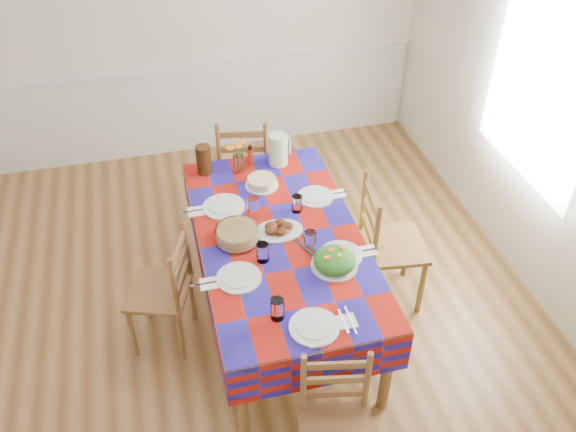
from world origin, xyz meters
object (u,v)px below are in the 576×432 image
object	(u,v)px
chair_near	(336,428)
chair_far	(244,167)
tea_pitcher	(204,160)
chair_right	(387,245)
dining_table	(280,245)
green_pitcher	(278,150)
chair_left	(165,291)
meat_platter	(278,229)

from	to	relation	value
chair_near	chair_far	size ratio (longest dim) A/B	0.91
tea_pitcher	chair_right	distance (m)	1.50
chair_right	dining_table	bearing A→B (deg)	97.78
green_pitcher	chair_right	distance (m)	1.10
chair_far	chair_left	world-z (taller)	chair_far
meat_platter	chair_near	size ratio (longest dim) A/B	0.37
green_pitcher	tea_pitcher	xyz separation A→B (m)	(-0.57, 0.02, -0.01)
dining_table	tea_pitcher	bearing A→B (deg)	113.85
dining_table	chair_near	xyz separation A→B (m)	(0.01, -1.27, -0.24)
dining_table	chair_left	size ratio (longest dim) A/B	2.13
chair_left	dining_table	bearing A→B (deg)	110.27
chair_far	meat_platter	bearing A→B (deg)	102.13
green_pitcher	chair_right	xyz separation A→B (m)	(0.61, -0.83, -0.39)
green_pitcher	chair_left	xyz separation A→B (m)	(-1.00, -0.85, -0.44)
chair_near	chair_left	xyz separation A→B (m)	(-0.81, 1.25, 0.01)
green_pitcher	tea_pitcher	size ratio (longest dim) A/B	1.10
meat_platter	tea_pitcher	bearing A→B (deg)	114.80
chair_left	chair_far	bearing A→B (deg)	167.37
chair_right	green_pitcher	bearing A→B (deg)	43.32
dining_table	chair_left	world-z (taller)	chair_left
meat_platter	chair_far	distance (m)	1.27
green_pitcher	tea_pitcher	world-z (taller)	green_pitcher
meat_platter	chair_left	bearing A→B (deg)	-176.34
dining_table	tea_pitcher	size ratio (longest dim) A/B	8.74
chair_far	chair_right	world-z (taller)	chair_right
meat_platter	green_pitcher	bearing A→B (deg)	76.51
chair_far	chair_left	bearing A→B (deg)	69.81
tea_pitcher	chair_left	bearing A→B (deg)	-115.98
chair_left	green_pitcher	bearing A→B (deg)	149.84
chair_near	dining_table	bearing A→B (deg)	101.60
tea_pitcher	meat_platter	bearing A→B (deg)	-65.20
meat_platter	green_pitcher	size ratio (longest dim) A/B	1.32
chair_near	chair_left	size ratio (longest dim) A/B	0.97
tea_pitcher	chair_left	distance (m)	1.06
dining_table	chair_far	xyz separation A→B (m)	(-0.01, 1.26, -0.20)
chair_far	chair_right	size ratio (longest dim) A/B	0.96
green_pitcher	chair_near	distance (m)	2.16
tea_pitcher	dining_table	bearing A→B (deg)	-66.15
dining_table	chair_far	size ratio (longest dim) A/B	2.00
green_pitcher	tea_pitcher	distance (m)	0.57
chair_near	chair_left	bearing A→B (deg)	134.17
chair_left	chair_near	bearing A→B (deg)	52.20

